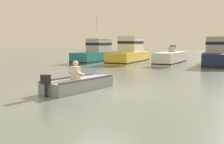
{
  "coord_description": "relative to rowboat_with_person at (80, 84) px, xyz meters",
  "views": [
    {
      "loc": [
        4.99,
        -9.13,
        1.93
      ],
      "look_at": [
        -0.5,
        1.83,
        0.55
      ],
      "focal_mm": 43.61,
      "sensor_mm": 36.0,
      "label": 1
    }
  ],
  "objects": [
    {
      "name": "moored_boat_navy",
      "position": [
        3.58,
        14.47,
        0.62
      ],
      "size": [
        2.55,
        6.01,
        2.34
      ],
      "color": "#19234C",
      "rests_on": "ground"
    },
    {
      "name": "moored_boat_teal",
      "position": [
        -6.99,
        13.7,
        0.57
      ],
      "size": [
        1.96,
        6.65,
        4.23
      ],
      "color": "#1E727A",
      "rests_on": "ground"
    },
    {
      "name": "moored_boat_yellow",
      "position": [
        -3.69,
        13.84,
        0.65
      ],
      "size": [
        2.19,
        6.03,
        2.44
      ],
      "color": "gold",
      "rests_on": "ground"
    },
    {
      "name": "rowboat_with_person",
      "position": [
        0.0,
        0.0,
        0.0
      ],
      "size": [
        1.6,
        3.72,
        1.19
      ],
      "color": "gray",
      "rests_on": "ground"
    },
    {
      "name": "moored_boat_white",
      "position": [
        0.07,
        13.96,
        0.24
      ],
      "size": [
        1.68,
        5.45,
        1.61
      ],
      "color": "white",
      "rests_on": "ground"
    },
    {
      "name": "ground_plane",
      "position": [
        0.98,
        0.1,
        -0.25
      ],
      "size": [
        120.0,
        120.0,
        0.0
      ],
      "primitive_type": "plane",
      "color": "slate"
    }
  ]
}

